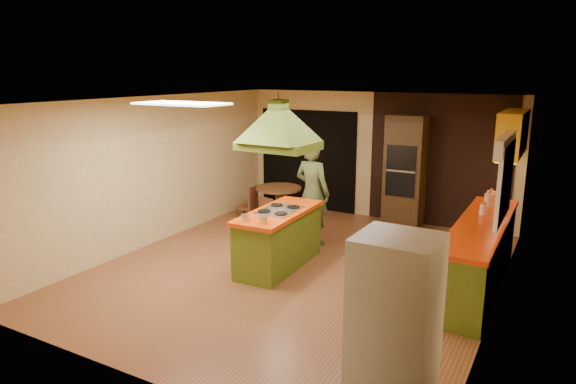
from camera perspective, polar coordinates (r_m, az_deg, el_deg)
The scene contains 21 objects.
ground at distance 7.80m, azimuth 1.21°, elevation -8.49°, with size 6.50×6.50×0.00m, color #945530.
room_walls at distance 7.43m, azimuth 1.26°, elevation 0.49°, with size 5.50×6.50×6.50m.
ceiling_plane at distance 7.26m, azimuth 1.31°, elevation 10.17°, with size 6.50×6.50×0.00m, color silver.
brick_panel at distance 10.01m, azimuth 16.41°, elevation 3.29°, with size 2.64×0.03×2.50m, color #381E14.
nook_opening at distance 10.96m, azimuth 2.19°, elevation 3.60°, with size 2.20×0.03×2.10m, color black.
right_counter at distance 7.48m, azimuth 20.45°, elevation -6.57°, with size 0.62×3.05×0.92m.
upper_cabinets at distance 8.70m, azimuth 23.69°, elevation 5.95°, with size 0.34×1.40×0.70m, color yellow.
window_right at distance 6.94m, azimuth 23.07°, elevation 2.90°, with size 0.12×1.35×1.06m.
fluor_panel at distance 6.88m, azimuth -11.75°, elevation 9.60°, with size 1.20×0.60×0.03m, color white.
kitchen_island at distance 7.75m, azimuth -1.01°, elevation -5.16°, with size 0.76×1.76×0.89m.
range_hood at distance 7.38m, azimuth -1.07°, elevation 8.26°, with size 1.10×0.81×0.80m.
man at distance 8.68m, azimuth 2.72°, elevation -0.06°, with size 0.65×0.43×1.78m, color #47512B.
refrigerator at distance 4.52m, azimuth 11.72°, elevation -14.59°, with size 0.66×0.63×1.61m, color white.
wall_oven at distance 9.90m, azimuth 12.89°, elevation 2.27°, with size 0.71×0.61×2.11m.
dining_table at distance 10.12m, azimuth -1.04°, elevation -0.57°, with size 0.89×0.89×0.68m.
chair_left at distance 10.43m, azimuth -4.64°, elevation -1.03°, with size 0.35×0.35×0.64m, color brown, non-canonical shape.
chair_near at distance 9.49m, azimuth -1.69°, elevation -2.41°, with size 0.36×0.36×0.65m, color brown, non-canonical shape.
pendant_lamp at distance 9.87m, azimuth -1.07°, elevation 7.51°, with size 0.31×0.31×0.20m, color #FF9E3F.
canister_large at distance 8.41m, azimuth 21.62°, elevation -0.57°, with size 0.13×0.13×0.19m, color #F0E3C1.
canister_medium at distance 8.23m, azimuth 21.45°, elevation -0.85°, with size 0.14×0.14×0.19m, color beige.
canister_small at distance 7.75m, azimuth 20.91°, elevation -1.83°, with size 0.11×0.11×0.14m, color #FFF6CD.
Camera 1 is at (3.37, -6.41, 2.90)m, focal length 32.00 mm.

